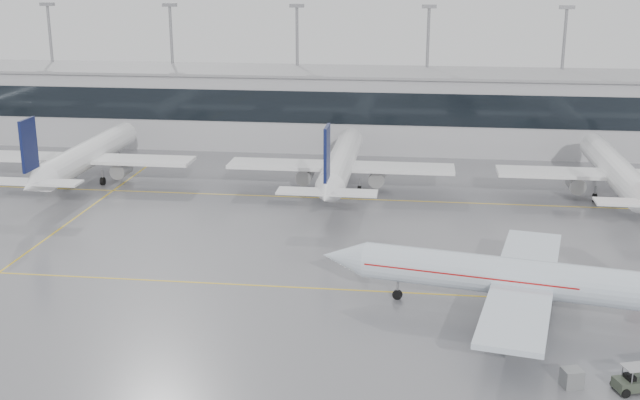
# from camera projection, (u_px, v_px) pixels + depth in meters

# --- Properties ---
(ground) EXTENTS (320.00, 320.00, 0.00)m
(ground) POSITION_uv_depth(u_px,v_px,m) (304.00, 288.00, 74.22)
(ground) COLOR slate
(ground) RESTS_ON ground
(taxi_line_main) EXTENTS (120.00, 0.25, 0.01)m
(taxi_line_main) POSITION_uv_depth(u_px,v_px,m) (304.00, 288.00, 74.22)
(taxi_line_main) COLOR yellow
(taxi_line_main) RESTS_ON ground
(taxi_line_north) EXTENTS (120.00, 0.25, 0.01)m
(taxi_line_north) POSITION_uv_depth(u_px,v_px,m) (338.00, 198.00, 102.79)
(taxi_line_north) COLOR yellow
(taxi_line_north) RESTS_ON ground
(taxi_line_cross) EXTENTS (0.25, 60.00, 0.01)m
(taxi_line_cross) POSITION_uv_depth(u_px,v_px,m) (65.00, 225.00, 92.12)
(taxi_line_cross) COLOR yellow
(taxi_line_cross) RESTS_ON ground
(terminal) EXTENTS (180.00, 15.00, 12.00)m
(terminal) POSITION_uv_depth(u_px,v_px,m) (358.00, 110.00, 131.58)
(terminal) COLOR #A8A8AC
(terminal) RESTS_ON ground
(terminal_glass) EXTENTS (180.00, 0.20, 5.00)m
(terminal_glass) POSITION_uv_depth(u_px,v_px,m) (354.00, 108.00, 123.97)
(terminal_glass) COLOR black
(terminal_glass) RESTS_ON ground
(terminal_roof) EXTENTS (182.00, 16.00, 0.40)m
(terminal_roof) POSITION_uv_depth(u_px,v_px,m) (359.00, 72.00, 129.84)
(terminal_roof) COLOR gray
(terminal_roof) RESTS_ON ground
(light_masts) EXTENTS (156.40, 1.00, 22.60)m
(light_masts) POSITION_uv_depth(u_px,v_px,m) (362.00, 60.00, 135.24)
(light_masts) COLOR gray
(light_masts) RESTS_ON ground
(air_canada_jet) EXTENTS (34.20, 27.14, 10.55)m
(air_canada_jet) POSITION_uv_depth(u_px,v_px,m) (521.00, 279.00, 67.47)
(air_canada_jet) COLOR silver
(air_canada_jet) RESTS_ON ground
(parked_jet_b) EXTENTS (29.64, 36.96, 11.72)m
(parked_jet_b) POSITION_uv_depth(u_px,v_px,m) (86.00, 156.00, 109.48)
(parked_jet_b) COLOR white
(parked_jet_b) RESTS_ON ground
(parked_jet_c) EXTENTS (29.64, 36.96, 11.72)m
(parked_jet_c) POSITION_uv_depth(u_px,v_px,m) (341.00, 164.00, 105.26)
(parked_jet_c) COLOR white
(parked_jet_c) RESTS_ON ground
(parked_jet_d) EXTENTS (29.64, 36.96, 11.72)m
(parked_jet_d) POSITION_uv_depth(u_px,v_px,m) (616.00, 172.00, 101.05)
(parked_jet_d) COLOR white
(parked_jet_d) RESTS_ON ground
(baggage_tug) EXTENTS (3.99, 2.40, 1.91)m
(baggage_tug) POSITION_uv_depth(u_px,v_px,m) (633.00, 383.00, 55.97)
(baggage_tug) COLOR #373F32
(baggage_tug) RESTS_ON ground
(gse_unit) EXTENTS (1.66, 1.59, 1.34)m
(gse_unit) POSITION_uv_depth(u_px,v_px,m) (572.00, 378.00, 56.59)
(gse_unit) COLOR slate
(gse_unit) RESTS_ON ground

